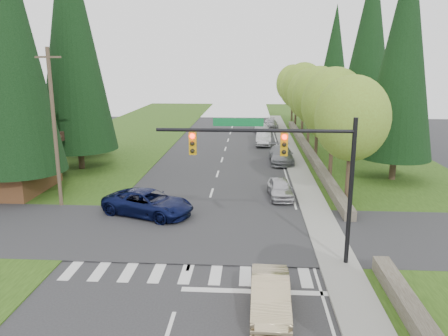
# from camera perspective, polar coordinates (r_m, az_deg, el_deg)

# --- Properties ---
(ground) EXTENTS (120.00, 120.00, 0.00)m
(ground) POSITION_cam_1_polar(r_m,az_deg,el_deg) (17.16, -6.56, -18.38)
(ground) COLOR #28282B
(ground) RESTS_ON ground
(grass_east) EXTENTS (14.00, 110.00, 0.06)m
(grass_east) POSITION_cam_1_polar(r_m,az_deg,el_deg) (36.92, 19.58, -1.38)
(grass_east) COLOR #254111
(grass_east) RESTS_ON ground
(grass_west) EXTENTS (14.00, 110.00, 0.06)m
(grass_west) POSITION_cam_1_polar(r_m,az_deg,el_deg) (38.82, -20.48, -0.75)
(grass_west) COLOR #254111
(grass_west) RESTS_ON ground
(cross_street) EXTENTS (120.00, 8.00, 0.10)m
(cross_street) POSITION_cam_1_polar(r_m,az_deg,el_deg) (24.23, -3.25, -8.39)
(cross_street) COLOR #28282B
(cross_street) RESTS_ON ground
(sidewalk_east) EXTENTS (1.80, 80.00, 0.13)m
(sidewalk_east) POSITION_cam_1_polar(r_m,az_deg,el_deg) (37.63, 9.80, -0.46)
(sidewalk_east) COLOR gray
(sidewalk_east) RESTS_ON ground
(curb_east) EXTENTS (0.20, 80.00, 0.13)m
(curb_east) POSITION_cam_1_polar(r_m,az_deg,el_deg) (37.55, 8.51, -0.44)
(curb_east) COLOR gray
(curb_east) RESTS_ON ground
(stone_wall_north) EXTENTS (0.70, 40.00, 0.70)m
(stone_wall_north) POSITION_cam_1_polar(r_m,az_deg,el_deg) (45.53, 10.90, 2.29)
(stone_wall_north) COLOR #4C4438
(stone_wall_north) RESTS_ON ground
(traffic_signal) EXTENTS (8.70, 0.37, 6.80)m
(traffic_signal) POSITION_cam_1_polar(r_m,az_deg,el_deg) (19.31, 8.29, 1.26)
(traffic_signal) COLOR black
(traffic_signal) RESTS_ON ground
(brown_building) EXTENTS (8.40, 8.40, 5.40)m
(brown_building) POSITION_cam_1_polar(r_m,az_deg,el_deg) (34.78, -27.21, 2.26)
(brown_building) COLOR #4C2D19
(brown_building) RESTS_ON ground
(utility_pole) EXTENTS (1.60, 0.24, 10.00)m
(utility_pole) POSITION_cam_1_polar(r_m,az_deg,el_deg) (29.29, -21.28, 4.97)
(utility_pole) COLOR #473828
(utility_pole) RESTS_ON ground
(decid_tree_0) EXTENTS (4.80, 4.80, 8.37)m
(decid_tree_0) POSITION_cam_1_polar(r_m,az_deg,el_deg) (29.24, 16.39, 6.23)
(decid_tree_0) COLOR #38281C
(decid_tree_0) RESTS_ON ground
(decid_tree_1) EXTENTS (5.20, 5.20, 8.80)m
(decid_tree_1) POSITION_cam_1_polar(r_m,az_deg,el_deg) (36.06, 14.17, 7.98)
(decid_tree_1) COLOR #38281C
(decid_tree_1) RESTS_ON ground
(decid_tree_2) EXTENTS (5.00, 5.00, 8.82)m
(decid_tree_2) POSITION_cam_1_polar(r_m,az_deg,el_deg) (42.90, 12.24, 9.08)
(decid_tree_2) COLOR #38281C
(decid_tree_2) RESTS_ON ground
(decid_tree_3) EXTENTS (5.00, 5.00, 8.55)m
(decid_tree_3) POSITION_cam_1_polar(r_m,az_deg,el_deg) (49.84, 11.16, 9.41)
(decid_tree_3) COLOR #38281C
(decid_tree_3) RESTS_ON ground
(decid_tree_4) EXTENTS (5.40, 5.40, 9.18)m
(decid_tree_4) POSITION_cam_1_polar(r_m,az_deg,el_deg) (56.77, 10.38, 10.32)
(decid_tree_4) COLOR #38281C
(decid_tree_4) RESTS_ON ground
(decid_tree_5) EXTENTS (4.80, 4.80, 8.30)m
(decid_tree_5) POSITION_cam_1_polar(r_m,az_deg,el_deg) (63.72, 9.45, 10.21)
(decid_tree_5) COLOR #38281C
(decid_tree_5) RESTS_ON ground
(decid_tree_6) EXTENTS (5.20, 5.20, 8.86)m
(decid_tree_6) POSITION_cam_1_polar(r_m,az_deg,el_deg) (70.68, 8.98, 10.81)
(decid_tree_6) COLOR #38281C
(decid_tree_6) RESTS_ON ground
(conifer_w_a) EXTENTS (6.12, 6.12, 19.80)m
(conifer_w_a) POSITION_cam_1_polar(r_m,az_deg,el_deg) (32.45, -26.48, 15.28)
(conifer_w_a) COLOR #38281C
(conifer_w_a) RESTS_ON ground
(conifer_w_c) EXTENTS (6.46, 6.46, 20.80)m
(conifer_w_c) POSITION_cam_1_polar(r_m,az_deg,el_deg) (39.26, -19.28, 16.11)
(conifer_w_c) COLOR #38281C
(conifer_w_c) RESTS_ON ground
(conifer_w_e) EXTENTS (5.78, 5.78, 18.80)m
(conifer_w_e) POSITION_cam_1_polar(r_m,az_deg,el_deg) (45.53, -18.62, 14.44)
(conifer_w_e) COLOR #38281C
(conifer_w_e) RESTS_ON ground
(conifer_e_a) EXTENTS (5.44, 5.44, 17.80)m
(conifer_e_a) POSITION_cam_1_polar(r_m,az_deg,el_deg) (36.11, 22.40, 13.75)
(conifer_e_a) COLOR #38281C
(conifer_e_a) RESTS_ON ground
(conifer_e_b) EXTENTS (6.12, 6.12, 19.80)m
(conifer_e_b) POSITION_cam_1_polar(r_m,az_deg,el_deg) (49.87, 18.44, 14.89)
(conifer_e_b) COLOR #38281C
(conifer_e_b) RESTS_ON ground
(conifer_e_c) EXTENTS (5.10, 5.10, 16.80)m
(conifer_e_c) POSITION_cam_1_polar(r_m,az_deg,el_deg) (63.32, 14.21, 13.37)
(conifer_e_c) COLOR #38281C
(conifer_e_c) RESTS_ON ground
(sedan_champagne) EXTENTS (1.48, 4.09, 1.34)m
(sedan_champagne) POSITION_cam_1_polar(r_m,az_deg,el_deg) (16.93, 6.05, -16.19)
(sedan_champagne) COLOR #C9B286
(sedan_champagne) RESTS_ON ground
(suv_navy) EXTENTS (6.18, 4.45, 1.56)m
(suv_navy) POSITION_cam_1_polar(r_m,az_deg,el_deg) (26.94, -9.85, -4.53)
(suv_navy) COLOR #0B1138
(suv_navy) RESTS_ON ground
(parked_car_a) EXTENTS (1.83, 4.01, 1.33)m
(parked_car_a) POSITION_cam_1_polar(r_m,az_deg,el_deg) (30.26, 7.37, -2.64)
(parked_car_a) COLOR silver
(parked_car_a) RESTS_ON ground
(parked_car_b) EXTENTS (2.14, 5.21, 1.51)m
(parked_car_b) POSITION_cam_1_polar(r_m,az_deg,el_deg) (40.84, 7.51, 1.72)
(parked_car_b) COLOR gray
(parked_car_b) RESTS_ON ground
(parked_car_c) EXTENTS (1.86, 4.78, 1.55)m
(parked_car_c) POSITION_cam_1_polar(r_m,az_deg,el_deg) (49.68, 5.22, 3.91)
(parked_car_c) COLOR silver
(parked_car_c) RESTS_ON ground
(parked_car_d) EXTENTS (2.19, 4.36, 1.42)m
(parked_car_d) POSITION_cam_1_polar(r_m,az_deg,el_deg) (57.52, 5.01, 5.17)
(parked_car_d) COLOR silver
(parked_car_d) RESTS_ON ground
(parked_car_e) EXTENTS (2.05, 4.42, 1.25)m
(parked_car_e) POSITION_cam_1_polar(r_m,az_deg,el_deg) (63.16, 6.17, 5.81)
(parked_car_e) COLOR #999A9E
(parked_car_e) RESTS_ON ground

